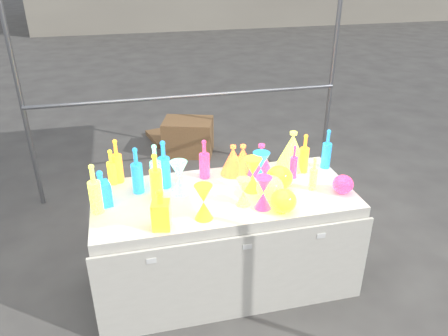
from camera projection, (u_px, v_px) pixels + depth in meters
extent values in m
plane|color=#5E5C57|center=(224.00, 277.00, 3.37)|extent=(80.00, 80.00, 0.00)
cylinder|color=gray|center=(18.00, 85.00, 3.82)|extent=(0.04, 0.04, 2.40)
cylinder|color=gray|center=(333.00, 66.00, 4.44)|extent=(0.04, 0.04, 2.40)
cylinder|color=gray|center=(189.00, 96.00, 4.19)|extent=(3.00, 0.04, 0.04)
cube|color=silver|center=(224.00, 238.00, 3.20)|extent=(1.80, 0.80, 0.75)
cube|color=silver|center=(239.00, 279.00, 2.86)|extent=(1.84, 0.02, 0.68)
cube|color=white|center=(151.00, 261.00, 2.61)|extent=(0.06, 0.00, 0.03)
cube|color=white|center=(248.00, 247.00, 2.74)|extent=(0.06, 0.00, 0.03)
cube|color=white|center=(321.00, 236.00, 2.84)|extent=(0.06, 0.00, 0.03)
cube|color=olive|center=(188.00, 137.00, 5.32)|extent=(0.68, 0.58, 0.42)
cube|color=olive|center=(177.00, 135.00, 5.86)|extent=(0.82, 0.66, 0.06)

